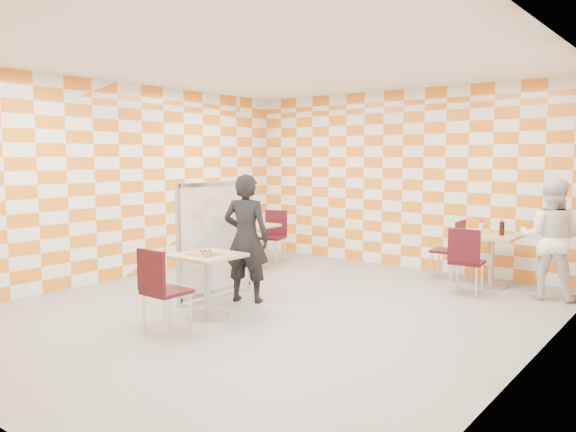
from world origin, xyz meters
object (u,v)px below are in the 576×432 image
at_px(partition, 216,239).
at_px(soda_bottle, 502,228).
at_px(chair_second_side, 453,245).
at_px(man_white, 550,239).
at_px(chair_main_front, 160,285).
at_px(second_table, 492,252).
at_px(main_table, 207,274).
at_px(chair_empty_far, 274,232).
at_px(chair_empty_near, 229,241).
at_px(empty_table, 253,239).
at_px(man_dark, 246,238).
at_px(chair_second_front, 466,256).
at_px(sport_bottle, 481,227).

bearing_deg(partition, soda_bottle, 46.13).
height_order(chair_second_side, man_white, man_white).
bearing_deg(soda_bottle, man_white, -22.38).
bearing_deg(chair_second_side, chair_main_front, -107.86).
height_order(second_table, man_white, man_white).
height_order(main_table, chair_empty_far, chair_empty_far).
xyz_separation_m(chair_empty_near, soda_bottle, (3.70, 1.78, 0.31)).
height_order(man_white, soda_bottle, man_white).
bearing_deg(partition, empty_table, 116.97).
height_order(main_table, partition, partition).
bearing_deg(man_dark, second_table, -149.74).
relative_size(second_table, chair_main_front, 0.81).
relative_size(chair_second_front, partition, 0.60).
bearing_deg(sport_bottle, second_table, -24.16).
distance_m(main_table, chair_empty_near, 2.42).
relative_size(man_white, sport_bottle, 8.02).
distance_m(chair_second_side, man_dark, 3.28).
bearing_deg(chair_main_front, main_table, 97.11).
bearing_deg(chair_second_side, sport_bottle, 12.03).
relative_size(empty_table, partition, 0.48).
distance_m(chair_second_side, partition, 3.60).
relative_size(empty_table, sport_bottle, 3.75).
distance_m(chair_main_front, chair_empty_far, 4.30).
height_order(chair_empty_far, soda_bottle, soda_bottle).
xyz_separation_m(partition, sport_bottle, (2.51, 2.98, 0.05)).
bearing_deg(chair_second_side, man_white, -10.04).
height_order(chair_empty_far, sport_bottle, sport_bottle).
bearing_deg(man_white, chair_second_side, -17.21).
bearing_deg(chair_main_front, chair_second_side, 72.14).
relative_size(chair_empty_near, chair_empty_far, 1.00).
relative_size(sport_bottle, soda_bottle, 0.87).
bearing_deg(main_table, partition, 128.93).
bearing_deg(man_white, chair_empty_far, -4.40).
bearing_deg(man_white, sport_bottle, -25.09).
xyz_separation_m(chair_main_front, sport_bottle, (1.81, 4.51, 0.29)).
distance_m(chair_main_front, partition, 1.70).
distance_m(chair_empty_far, soda_bottle, 3.86).
bearing_deg(partition, chair_empty_near, 126.90).
relative_size(man_dark, soda_bottle, 7.22).
distance_m(main_table, chair_empty_far, 3.55).
bearing_deg(chair_second_front, sport_bottle, 97.07).
height_order(chair_second_front, chair_empty_near, same).
xyz_separation_m(chair_main_front, partition, (-0.70, 1.53, 0.25)).
relative_size(second_table, chair_empty_far, 0.81).
bearing_deg(second_table, man_dark, -128.39).
distance_m(empty_table, chair_second_front, 3.53).
xyz_separation_m(man_dark, man_white, (3.06, 2.58, -0.03)).
bearing_deg(empty_table, chair_second_front, 5.44).
distance_m(sport_bottle, soda_bottle, 0.32).
bearing_deg(chair_main_front, chair_empty_near, 120.32).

